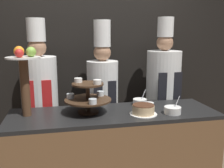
# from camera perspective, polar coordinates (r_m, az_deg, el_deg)

# --- Properties ---
(wall_back) EXTENTS (10.00, 0.06, 2.80)m
(wall_back) POSITION_cam_1_polar(r_m,az_deg,el_deg) (3.14, -3.05, 7.21)
(wall_back) COLOR black
(wall_back) RESTS_ON ground_plane
(buffet_counter) EXTENTS (1.94, 0.61, 0.91)m
(buffet_counter) POSITION_cam_1_polar(r_m,az_deg,el_deg) (2.53, 0.48, -16.29)
(buffet_counter) COLOR brown
(buffet_counter) RESTS_ON ground_plane
(tiered_stand) EXTENTS (0.43, 0.43, 0.32)m
(tiered_stand) POSITION_cam_1_polar(r_m,az_deg,el_deg) (2.30, -5.53, -2.77)
(tiered_stand) COLOR #3D2819
(tiered_stand) RESTS_ON buffet_counter
(fruit_pedestal) EXTENTS (0.30, 0.30, 0.62)m
(fruit_pedestal) POSITION_cam_1_polar(r_m,az_deg,el_deg) (2.30, -19.42, 2.70)
(fruit_pedestal) COLOR brown
(fruit_pedestal) RESTS_ON buffet_counter
(cake_round) EXTENTS (0.25, 0.25, 0.09)m
(cake_round) POSITION_cam_1_polar(r_m,az_deg,el_deg) (2.30, 7.17, -5.86)
(cake_round) COLOR white
(cake_round) RESTS_ON buffet_counter
(cup_white) EXTENTS (0.09, 0.09, 0.06)m
(cup_white) POSITION_cam_1_polar(r_m,az_deg,el_deg) (2.49, 8.53, -4.88)
(cup_white) COLOR white
(cup_white) RESTS_ON buffet_counter
(serving_bowl_near) EXTENTS (0.15, 0.15, 0.17)m
(serving_bowl_near) POSITION_cam_1_polar(r_m,az_deg,el_deg) (2.37, 13.67, -5.82)
(serving_bowl_near) COLOR white
(serving_bowl_near) RESTS_ON buffet_counter
(serving_bowl_far) EXTENTS (0.14, 0.14, 0.16)m
(serving_bowl_far) POSITION_cam_1_polar(r_m,az_deg,el_deg) (2.60, 6.38, -4.07)
(serving_bowl_far) COLOR white
(serving_bowl_far) RESTS_ON buffet_counter
(chef_left) EXTENTS (0.38, 0.38, 1.79)m
(chef_left) POSITION_cam_1_polar(r_m,az_deg,el_deg) (2.81, -16.17, -2.64)
(chef_left) COLOR #28282D
(chef_left) RESTS_ON ground_plane
(chef_center_left) EXTENTS (0.35, 0.35, 1.78)m
(chef_center_left) POSITION_cam_1_polar(r_m,az_deg,el_deg) (2.84, -2.16, -2.26)
(chef_center_left) COLOR #38332D
(chef_center_left) RESTS_ON ground_plane
(chef_center_right) EXTENTS (0.40, 0.40, 1.82)m
(chef_center_right) POSITION_cam_1_polar(r_m,az_deg,el_deg) (3.04, 11.58, -1.05)
(chef_center_right) COLOR black
(chef_center_right) RESTS_ON ground_plane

